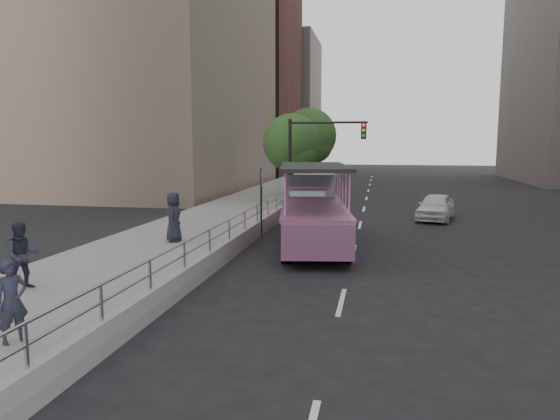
{
  "coord_description": "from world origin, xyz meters",
  "views": [
    {
      "loc": [
        1.84,
        -14.05,
        3.92
      ],
      "look_at": [
        -1.36,
        2.06,
        1.72
      ],
      "focal_mm": 32.0,
      "sensor_mm": 36.0,
      "label": 1
    }
  ],
  "objects_px": {
    "pedestrian_mid": "(23,256)",
    "traffic_signal": "(312,151)",
    "car": "(436,207)",
    "street_tree_near": "(293,145)",
    "duck_boat": "(312,213)",
    "pedestrian_near": "(12,301)",
    "pedestrian_far": "(174,217)",
    "street_tree_far": "(310,138)",
    "parking_sign": "(261,194)"
  },
  "relations": [
    {
      "from": "pedestrian_near",
      "to": "street_tree_far",
      "type": "relative_size",
      "value": 0.24
    },
    {
      "from": "pedestrian_far",
      "to": "street_tree_near",
      "type": "distance_m",
      "value": 13.32
    },
    {
      "from": "traffic_signal",
      "to": "parking_sign",
      "type": "bearing_deg",
      "value": -101.63
    },
    {
      "from": "pedestrian_near",
      "to": "pedestrian_far",
      "type": "distance_m",
      "value": 9.55
    },
    {
      "from": "parking_sign",
      "to": "traffic_signal",
      "type": "bearing_deg",
      "value": 78.37
    },
    {
      "from": "traffic_signal",
      "to": "street_tree_near",
      "type": "bearing_deg",
      "value": 114.98
    },
    {
      "from": "duck_boat",
      "to": "traffic_signal",
      "type": "xyz_separation_m",
      "value": [
        -0.97,
        7.0,
        2.34
      ]
    },
    {
      "from": "street_tree_near",
      "to": "car",
      "type": "bearing_deg",
      "value": -23.04
    },
    {
      "from": "pedestrian_far",
      "to": "pedestrian_mid",
      "type": "bearing_deg",
      "value": 158.37
    },
    {
      "from": "car",
      "to": "traffic_signal",
      "type": "distance_m",
      "value": 7.05
    },
    {
      "from": "pedestrian_mid",
      "to": "traffic_signal",
      "type": "xyz_separation_m",
      "value": [
        5.11,
        15.9,
        2.35
      ]
    },
    {
      "from": "duck_boat",
      "to": "car",
      "type": "bearing_deg",
      "value": 51.93
    },
    {
      "from": "duck_boat",
      "to": "street_tree_far",
      "type": "relative_size",
      "value": 1.49
    },
    {
      "from": "car",
      "to": "pedestrian_mid",
      "type": "bearing_deg",
      "value": -111.91
    },
    {
      "from": "pedestrian_far",
      "to": "street_tree_near",
      "type": "height_order",
      "value": "street_tree_near"
    },
    {
      "from": "duck_boat",
      "to": "traffic_signal",
      "type": "distance_m",
      "value": 7.44
    },
    {
      "from": "car",
      "to": "street_tree_near",
      "type": "distance_m",
      "value": 9.3
    },
    {
      "from": "parking_sign",
      "to": "street_tree_near",
      "type": "bearing_deg",
      "value": 91.8
    },
    {
      "from": "car",
      "to": "pedestrian_mid",
      "type": "height_order",
      "value": "pedestrian_mid"
    },
    {
      "from": "duck_boat",
      "to": "car",
      "type": "relative_size",
      "value": 2.43
    },
    {
      "from": "duck_boat",
      "to": "street_tree_far",
      "type": "xyz_separation_m",
      "value": [
        -2.37,
        16.43,
        3.15
      ]
    },
    {
      "from": "pedestrian_near",
      "to": "pedestrian_mid",
      "type": "relative_size",
      "value": 0.91
    },
    {
      "from": "car",
      "to": "pedestrian_far",
      "type": "relative_size",
      "value": 2.16
    },
    {
      "from": "street_tree_near",
      "to": "street_tree_far",
      "type": "xyz_separation_m",
      "value": [
        0.2,
        6.0,
        0.49
      ]
    },
    {
      "from": "pedestrian_far",
      "to": "duck_boat",
      "type": "bearing_deg",
      "value": -74.15
    },
    {
      "from": "car",
      "to": "parking_sign",
      "type": "distance_m",
      "value": 10.04
    },
    {
      "from": "pedestrian_near",
      "to": "pedestrian_far",
      "type": "bearing_deg",
      "value": 37.12
    },
    {
      "from": "pedestrian_near",
      "to": "pedestrian_mid",
      "type": "bearing_deg",
      "value": 67.07
    },
    {
      "from": "pedestrian_near",
      "to": "pedestrian_far",
      "type": "relative_size",
      "value": 0.84
    },
    {
      "from": "car",
      "to": "street_tree_far",
      "type": "xyz_separation_m",
      "value": [
        -7.85,
        9.43,
        3.63
      ]
    },
    {
      "from": "street_tree_near",
      "to": "street_tree_far",
      "type": "relative_size",
      "value": 0.89
    },
    {
      "from": "street_tree_far",
      "to": "pedestrian_near",
      "type": "bearing_deg",
      "value": -93.1
    },
    {
      "from": "car",
      "to": "street_tree_far",
      "type": "bearing_deg",
      "value": 143.93
    },
    {
      "from": "car",
      "to": "pedestrian_near",
      "type": "xyz_separation_m",
      "value": [
        -9.39,
        -18.94,
        0.4
      ]
    },
    {
      "from": "duck_boat",
      "to": "traffic_signal",
      "type": "relative_size",
      "value": 1.85
    },
    {
      "from": "pedestrian_mid",
      "to": "car",
      "type": "bearing_deg",
      "value": 8.02
    },
    {
      "from": "car",
      "to": "pedestrian_near",
      "type": "bearing_deg",
      "value": -102.25
    },
    {
      "from": "pedestrian_mid",
      "to": "street_tree_near",
      "type": "bearing_deg",
      "value": 33.75
    },
    {
      "from": "duck_boat",
      "to": "pedestrian_mid",
      "type": "relative_size",
      "value": 5.7
    },
    {
      "from": "pedestrian_mid",
      "to": "parking_sign",
      "type": "distance_m",
      "value": 10.37
    },
    {
      "from": "street_tree_near",
      "to": "pedestrian_near",
      "type": "bearing_deg",
      "value": -93.42
    },
    {
      "from": "duck_boat",
      "to": "pedestrian_near",
      "type": "distance_m",
      "value": 12.56
    },
    {
      "from": "parking_sign",
      "to": "street_tree_near",
      "type": "xyz_separation_m",
      "value": [
        -0.3,
        9.71,
        2.0
      ]
    },
    {
      "from": "street_tree_near",
      "to": "pedestrian_mid",
      "type": "bearing_deg",
      "value": -100.3
    },
    {
      "from": "pedestrian_near",
      "to": "traffic_signal",
      "type": "distance_m",
      "value": 19.31
    },
    {
      "from": "pedestrian_far",
      "to": "traffic_signal",
      "type": "height_order",
      "value": "traffic_signal"
    },
    {
      "from": "duck_boat",
      "to": "street_tree_near",
      "type": "height_order",
      "value": "street_tree_near"
    },
    {
      "from": "pedestrian_far",
      "to": "street_tree_near",
      "type": "bearing_deg",
      "value": -20.87
    },
    {
      "from": "duck_boat",
      "to": "parking_sign",
      "type": "relative_size",
      "value": 3.3
    },
    {
      "from": "car",
      "to": "parking_sign",
      "type": "height_order",
      "value": "parking_sign"
    }
  ]
}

